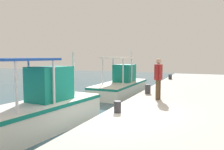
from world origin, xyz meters
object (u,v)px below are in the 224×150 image
at_px(fishing_boat_third, 38,110).
at_px(mooring_bollard_third, 148,89).
at_px(mooring_bollard_second, 118,107).
at_px(mooring_bollard_fourth, 170,77).
at_px(fisherman_standing, 158,77).
at_px(fishing_boat_fourth, 121,84).

distance_m(fishing_boat_third, mooring_bollard_third, 5.42).
distance_m(mooring_bollard_second, mooring_bollard_fourth, 11.66).
height_order(fisherman_standing, mooring_bollard_fourth, fisherman_standing).
xyz_separation_m(fishing_boat_fourth, mooring_bollard_third, (-3.90, -2.83, 0.35)).
bearing_deg(fishing_boat_fourth, mooring_bollard_fourth, -37.70).
bearing_deg(fisherman_standing, mooring_bollard_fourth, 4.95).
bearing_deg(fishing_boat_third, mooring_bollard_second, -78.86).
xyz_separation_m(fishing_boat_fourth, fisherman_standing, (-5.25, -3.60, 1.08)).
relative_size(fishing_boat_fourth, mooring_bollard_second, 16.64).
relative_size(fishing_boat_third, fisherman_standing, 3.31).
height_order(fishing_boat_fourth, mooring_bollard_third, fishing_boat_fourth).
distance_m(fishing_boat_fourth, mooring_bollard_third, 4.83).
bearing_deg(mooring_bollard_second, fishing_boat_third, 101.14).
distance_m(fishing_boat_fourth, mooring_bollard_second, 8.49).
bearing_deg(mooring_bollard_second, mooring_bollard_fourth, 0.00).
relative_size(fisherman_standing, mooring_bollard_third, 3.82).
height_order(fishing_boat_third, fishing_boat_fourth, fishing_boat_fourth).
bearing_deg(mooring_bollard_fourth, fishing_boat_third, 167.24).
distance_m(fishing_boat_third, mooring_bollard_second, 2.83).
xyz_separation_m(fishing_boat_third, fishing_boat_fourth, (8.55, 0.06, -0.08)).
bearing_deg(mooring_bollard_second, fisherman_standing, -15.68).
relative_size(fishing_boat_third, mooring_bollard_second, 14.95).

